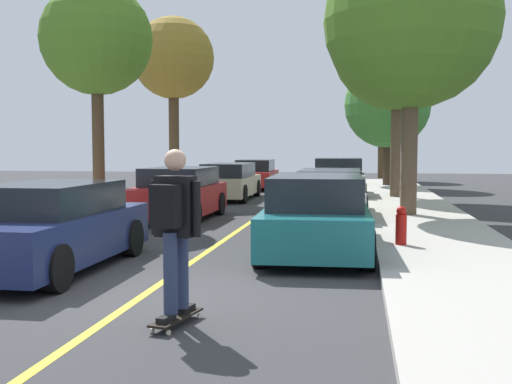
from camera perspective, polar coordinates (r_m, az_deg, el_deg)
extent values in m
plane|color=#353538|center=(8.35, -9.99, -9.11)|extent=(80.00, 80.00, 0.00)
cube|color=#ADA89E|center=(8.04, 20.90, -9.32)|extent=(2.56, 56.00, 0.14)
cube|color=gold|center=(12.12, -3.70, -4.92)|extent=(0.12, 39.20, 0.01)
cube|color=navy|center=(10.17, -18.27, -3.84)|extent=(1.74, 4.19, 0.70)
cube|color=black|center=(10.14, -18.25, -0.54)|extent=(1.52, 2.42, 0.47)
cylinder|color=black|center=(8.62, -17.78, -6.65)|extent=(0.22, 0.64, 0.64)
cylinder|color=black|center=(11.14, -11.28, -4.14)|extent=(0.22, 0.64, 0.64)
cylinder|color=black|center=(11.79, -18.59, -3.82)|extent=(0.22, 0.64, 0.64)
cube|color=maroon|center=(16.55, -7.16, -0.67)|extent=(1.78, 4.04, 0.72)
cube|color=black|center=(16.73, -6.96, 1.44)|extent=(1.56, 2.50, 0.48)
cylinder|color=black|center=(15.09, -5.66, -1.95)|extent=(0.23, 0.64, 0.64)
cylinder|color=black|center=(15.60, -11.42, -1.81)|extent=(0.23, 0.64, 0.64)
cylinder|color=black|center=(17.62, -3.37, -1.07)|extent=(0.23, 0.64, 0.64)
cylinder|color=black|center=(18.06, -8.40, -0.98)|extent=(0.23, 0.64, 0.64)
cube|color=#BCAD89|center=(22.96, -2.46, 0.60)|extent=(1.75, 4.54, 0.66)
cube|color=black|center=(22.88, -2.50, 2.02)|extent=(1.53, 3.00, 0.49)
cylinder|color=black|center=(21.30, -1.19, -0.18)|extent=(0.23, 0.64, 0.64)
cylinder|color=black|center=(21.63, -5.32, -0.13)|extent=(0.23, 0.64, 0.64)
cylinder|color=black|center=(24.37, 0.07, 0.35)|extent=(0.23, 0.64, 0.64)
cylinder|color=black|center=(24.66, -3.56, 0.39)|extent=(0.23, 0.64, 0.64)
cube|color=maroon|center=(28.86, -0.02, 1.29)|extent=(1.87, 4.36, 0.65)
cube|color=black|center=(28.79, -0.04, 2.45)|extent=(1.61, 2.64, 0.52)
cylinder|color=black|center=(27.33, 1.25, 0.75)|extent=(0.24, 0.65, 0.64)
cylinder|color=black|center=(27.55, -2.08, 0.78)|extent=(0.24, 0.65, 0.64)
cylinder|color=black|center=(30.21, 1.85, 1.07)|extent=(0.24, 0.65, 0.64)
cylinder|color=black|center=(30.41, -1.17, 1.09)|extent=(0.24, 0.65, 0.64)
cube|color=#196066|center=(11.20, 5.57, -3.03)|extent=(1.93, 4.39, 0.67)
cube|color=black|center=(11.18, 5.60, 0.12)|extent=(1.66, 2.84, 0.55)
cylinder|color=black|center=(12.73, 2.03, -3.04)|extent=(0.24, 0.65, 0.64)
cylinder|color=black|center=(12.68, 9.55, -3.12)|extent=(0.24, 0.65, 0.64)
cylinder|color=black|center=(9.84, 0.42, -5.14)|extent=(0.24, 0.65, 0.64)
cylinder|color=black|center=(9.78, 10.18, -5.26)|extent=(0.24, 0.65, 0.64)
cube|color=white|center=(16.58, 6.81, -0.75)|extent=(1.82, 4.48, 0.66)
cube|color=black|center=(16.46, 6.82, 1.20)|extent=(1.59, 3.04, 0.48)
cylinder|color=black|center=(18.16, 4.36, -0.92)|extent=(0.23, 0.64, 0.64)
cylinder|color=black|center=(18.12, 9.53, -0.98)|extent=(0.23, 0.64, 0.64)
cylinder|color=black|center=(15.13, 3.53, -1.92)|extent=(0.23, 0.64, 0.64)
cylinder|color=black|center=(15.08, 9.74, -1.99)|extent=(0.23, 0.64, 0.64)
cube|color=#B7B7BC|center=(23.69, 7.58, 0.78)|extent=(1.94, 4.12, 0.75)
cube|color=black|center=(23.73, 7.60, 2.40)|extent=(1.70, 2.54, 0.58)
cylinder|color=black|center=(25.08, 5.61, 0.44)|extent=(0.23, 0.64, 0.64)
cylinder|color=black|center=(25.05, 9.67, 0.40)|extent=(0.23, 0.64, 0.64)
cylinder|color=black|center=(22.39, 5.23, 0.01)|extent=(0.23, 0.64, 0.64)
cylinder|color=black|center=(22.35, 9.78, -0.04)|extent=(0.23, 0.64, 0.64)
cylinder|color=#4C3823|center=(16.86, -14.20, 4.05)|extent=(0.31, 0.31, 3.58)
sphere|color=#4C7A23|center=(17.09, -14.36, 13.39)|extent=(2.88, 2.88, 2.88)
cylinder|color=#4C3823|center=(23.24, -7.49, 4.65)|extent=(0.38, 0.38, 4.02)
sphere|color=olive|center=(23.47, -7.56, 12.05)|extent=(2.98, 2.98, 2.98)
cylinder|color=brown|center=(16.87, 13.82, 4.08)|extent=(0.43, 0.43, 3.59)
sphere|color=#4C7A23|center=(17.19, 14.01, 14.94)|extent=(4.54, 4.54, 4.54)
cylinder|color=brown|center=(23.02, 12.64, 4.66)|extent=(0.36, 0.36, 4.07)
sphere|color=#4C7A23|center=(23.30, 12.77, 12.96)|extent=(4.64, 4.64, 4.64)
cylinder|color=#3D2D1E|center=(30.13, 11.85, 3.27)|extent=(0.34, 0.34, 2.77)
sphere|color=#3D7F33|center=(30.19, 11.91, 7.79)|extent=(4.02, 4.02, 4.02)
cylinder|color=#4C3823|center=(36.84, 11.40, 3.43)|extent=(0.43, 0.43, 2.81)
sphere|color=#3D7F33|center=(36.90, 11.45, 7.29)|extent=(3.61, 3.61, 3.61)
cylinder|color=#B2140F|center=(11.63, 13.11, -3.35)|extent=(0.20, 0.20, 0.55)
sphere|color=#B2140F|center=(11.60, 13.14, -1.71)|extent=(0.18, 0.18, 0.18)
cube|color=black|center=(6.83, -7.26, -11.26)|extent=(0.39, 0.87, 0.02)
cylinder|color=beige|center=(7.18, -6.60, -11.03)|extent=(0.04, 0.06, 0.06)
cylinder|color=beige|center=(7.09, -5.22, -11.20)|extent=(0.04, 0.06, 0.06)
cylinder|color=beige|center=(6.61, -9.46, -12.38)|extent=(0.04, 0.06, 0.06)
cylinder|color=beige|center=(6.52, -7.99, -12.61)|extent=(0.04, 0.06, 0.06)
cube|color=#99999E|center=(7.12, -5.92, -10.80)|extent=(0.11, 0.06, 0.02)
cube|color=#99999E|center=(6.55, -8.73, -12.16)|extent=(0.11, 0.06, 0.02)
cube|color=black|center=(7.00, -6.38, -10.51)|extent=(0.15, 0.28, 0.06)
cube|color=black|center=(6.63, -8.20, -11.36)|extent=(0.15, 0.28, 0.06)
cylinder|color=#283351|center=(6.82, -6.81, -6.98)|extent=(0.18, 0.18, 0.85)
cylinder|color=#283351|center=(6.61, -7.81, -7.33)|extent=(0.18, 0.18, 0.85)
cube|color=black|center=(6.62, -7.36, -1.30)|extent=(0.44, 0.30, 0.64)
sphere|color=tan|center=(6.59, -7.39, 2.90)|extent=(0.23, 0.23, 0.23)
cylinder|color=black|center=(6.74, -9.18, -1.39)|extent=(0.11, 0.11, 0.58)
cylinder|color=black|center=(6.50, -5.47, -1.55)|extent=(0.11, 0.11, 0.58)
cube|color=black|center=(6.44, -8.22, -1.28)|extent=(0.33, 0.24, 0.44)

